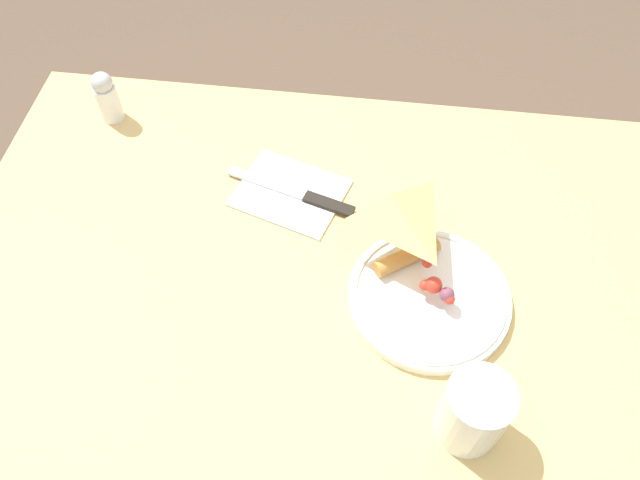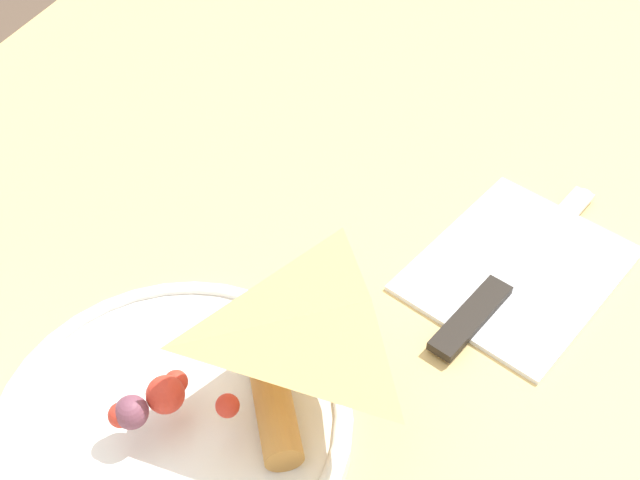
{
  "view_description": "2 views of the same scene",
  "coord_description": "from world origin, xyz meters",
  "px_view_note": "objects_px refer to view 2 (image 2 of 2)",
  "views": [
    {
      "loc": [
        -0.02,
        0.45,
        1.53
      ],
      "look_at": [
        0.04,
        -0.06,
        0.8
      ],
      "focal_mm": 35.0,
      "sensor_mm": 36.0,
      "label": 1
    },
    {
      "loc": [
        -0.33,
        -0.19,
        1.22
      ],
      "look_at": [
        0.03,
        -0.04,
        0.82
      ],
      "focal_mm": 45.0,
      "sensor_mm": 36.0,
      "label": 2
    }
  ],
  "objects_px": {
    "dining_table": "(267,383)",
    "napkin_folded": "(518,269)",
    "plate_pizza": "(178,418)",
    "butter_knife": "(511,274)"
  },
  "relations": [
    {
      "from": "butter_knife",
      "to": "dining_table",
      "type": "bearing_deg",
      "value": 135.61
    },
    {
      "from": "plate_pizza",
      "to": "butter_knife",
      "type": "relative_size",
      "value": 1.05
    },
    {
      "from": "plate_pizza",
      "to": "butter_knife",
      "type": "bearing_deg",
      "value": -37.57
    },
    {
      "from": "plate_pizza",
      "to": "napkin_folded",
      "type": "xyz_separation_m",
      "value": [
        0.22,
        -0.16,
        -0.01
      ]
    },
    {
      "from": "dining_table",
      "to": "butter_knife",
      "type": "bearing_deg",
      "value": -61.18
    },
    {
      "from": "plate_pizza",
      "to": "butter_knife",
      "type": "xyz_separation_m",
      "value": [
        0.21,
        -0.16,
        -0.01
      ]
    },
    {
      "from": "napkin_folded",
      "to": "butter_knife",
      "type": "relative_size",
      "value": 0.9
    },
    {
      "from": "butter_knife",
      "to": "napkin_folded",
      "type": "bearing_deg",
      "value": 0.0
    },
    {
      "from": "dining_table",
      "to": "napkin_folded",
      "type": "xyz_separation_m",
      "value": [
        0.1,
        -0.17,
        0.11
      ]
    },
    {
      "from": "dining_table",
      "to": "napkin_folded",
      "type": "distance_m",
      "value": 0.23
    }
  ]
}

